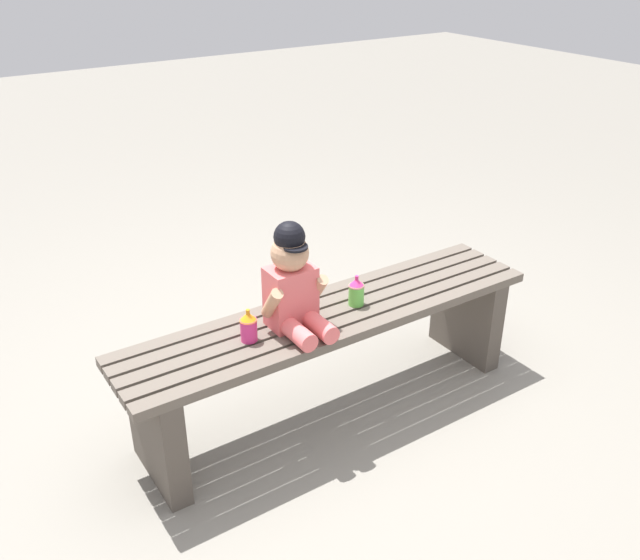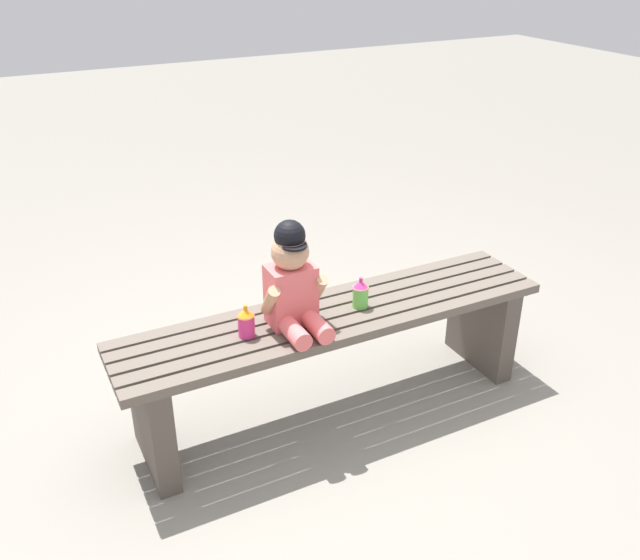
{
  "view_description": "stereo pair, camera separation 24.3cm",
  "coord_description": "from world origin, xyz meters",
  "px_view_note": "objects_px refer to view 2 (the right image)",
  "views": [
    {
      "loc": [
        -1.28,
        -1.85,
        1.75
      ],
      "look_at": [
        -0.09,
        -0.05,
        0.63
      ],
      "focal_mm": 38.35,
      "sensor_mm": 36.0,
      "label": 1
    },
    {
      "loc": [
        -1.07,
        -1.98,
        1.75
      ],
      "look_at": [
        -0.09,
        -0.05,
        0.63
      ],
      "focal_mm": 38.35,
      "sensor_mm": 36.0,
      "label": 2
    }
  ],
  "objects_px": {
    "sippy_cup_left": "(246,322)",
    "sippy_cup_right": "(361,293)",
    "child_figure": "(293,282)",
    "park_bench": "(335,344)"
  },
  "relations": [
    {
      "from": "sippy_cup_left",
      "to": "sippy_cup_right",
      "type": "xyz_separation_m",
      "value": [
        0.47,
        0.0,
        0.0
      ]
    },
    {
      "from": "child_figure",
      "to": "sippy_cup_right",
      "type": "xyz_separation_m",
      "value": [
        0.28,
        0.0,
        -0.12
      ]
    },
    {
      "from": "child_figure",
      "to": "sippy_cup_left",
      "type": "relative_size",
      "value": 3.26
    },
    {
      "from": "park_bench",
      "to": "child_figure",
      "type": "bearing_deg",
      "value": -176.19
    },
    {
      "from": "park_bench",
      "to": "sippy_cup_right",
      "type": "height_order",
      "value": "sippy_cup_right"
    },
    {
      "from": "sippy_cup_right",
      "to": "child_figure",
      "type": "bearing_deg",
      "value": -179.25
    },
    {
      "from": "park_bench",
      "to": "sippy_cup_right",
      "type": "relative_size",
      "value": 13.73
    },
    {
      "from": "child_figure",
      "to": "sippy_cup_left",
      "type": "height_order",
      "value": "child_figure"
    },
    {
      "from": "park_bench",
      "to": "sippy_cup_right",
      "type": "distance_m",
      "value": 0.23
    },
    {
      "from": "sippy_cup_left",
      "to": "sippy_cup_right",
      "type": "relative_size",
      "value": 1.0
    }
  ]
}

